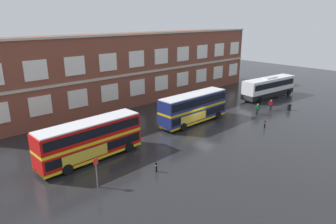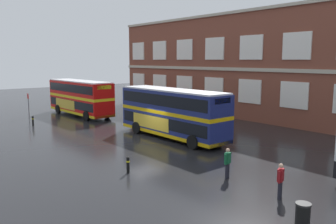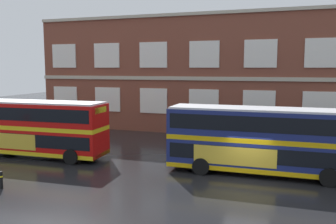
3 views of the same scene
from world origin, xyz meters
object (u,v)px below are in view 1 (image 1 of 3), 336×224
Objects in this scene: second_passenger at (257,109)px; safety_bollard_west at (156,167)px; waiting_passenger at (271,105)px; safety_bollard_east at (265,124)px; double_decker_middle at (194,108)px; touring_coach at (269,87)px; double_decker_near at (90,140)px; station_litter_bin at (289,107)px; bus_stand_flag at (96,170)px.

second_passenger reaches higher than safety_bollard_west.
safety_bollard_west is (-25.94, -2.90, -0.44)m from waiting_passenger.
second_passenger reaches higher than safety_bollard_east.
safety_bollard_east is at bearing -55.25° from double_decker_middle.
waiting_passenger is 8.44m from safety_bollard_east.
waiting_passenger is (-6.82, -4.39, -0.98)m from touring_coach.
double_decker_near reaches higher than station_litter_bin.
second_passenger is (9.64, -4.08, -1.22)m from double_decker_middle.
double_decker_near is at bearing 115.78° from safety_bollard_west.
double_decker_middle is 14.83m from safety_bollard_west.
bus_stand_flag reaches higher than safety_bollard_west.
double_decker_near is 11.68× the size of safety_bollard_west.
double_decker_middle is at bearing 2.39° from double_decker_near.
double_decker_near reaches higher than second_passenger.
double_decker_middle is 6.49× the size of second_passenger.
touring_coach is at bearing 1.18° from double_decker_near.
safety_bollard_east is (-7.67, -3.50, -0.44)m from waiting_passenger.
bus_stand_flag is at bearing -177.19° from waiting_passenger.
touring_coach is at bearing 28.58° from safety_bollard_east.
second_passenger is (25.65, -3.41, -1.22)m from double_decker_near.
second_passenger is (-3.45, 0.24, 0.00)m from waiting_passenger.
touring_coach is 4.52× the size of bus_stand_flag.
double_decker_middle is 11.61× the size of safety_bollard_west.
safety_bollard_west is (-12.85, -7.22, -1.66)m from double_decker_middle.
double_decker_near is 16.03m from double_decker_middle.
waiting_passenger is (29.10, -3.65, -1.22)m from double_decker_near.
safety_bollard_east is at bearing -4.71° from bus_stand_flag.
double_decker_middle reaches higher than safety_bollard_west.
bus_stand_flag is (-38.23, -5.93, -0.27)m from touring_coach.
station_litter_bin is (33.65, -0.37, -1.12)m from bus_stand_flag.
touring_coach is 7.91m from station_litter_bin.
double_decker_middle reaches higher than second_passenger.
double_decker_middle is at bearing 157.89° from station_litter_bin.
double_decker_middle is 0.90× the size of touring_coach.
station_litter_bin reaches higher than safety_bollard_east.
double_decker_near is at bearing 172.43° from second_passenger.
second_passenger is at bearing -158.00° from touring_coach.
safety_bollard_east is (-14.48, -7.89, -1.42)m from touring_coach.
safety_bollard_west is (-28.18, -0.99, -0.03)m from station_litter_bin.
waiting_passenger is 1.79× the size of safety_bollard_west.
second_passenger is (-10.27, -4.15, -0.98)m from touring_coach.
touring_coach is 7.17× the size of second_passenger.
safety_bollard_west is (-32.76, -7.29, -1.42)m from touring_coach.
waiting_passenger is 26.11m from safety_bollard_west.
bus_stand_flag reaches higher than waiting_passenger.
touring_coach reaches higher than bus_stand_flag.
double_decker_near is 0.91× the size of touring_coach.
waiting_passenger is 31.46m from bus_stand_flag.
double_decker_near is at bearing 169.94° from station_litter_bin.
waiting_passenger is (13.09, -4.32, -1.22)m from double_decker_middle.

